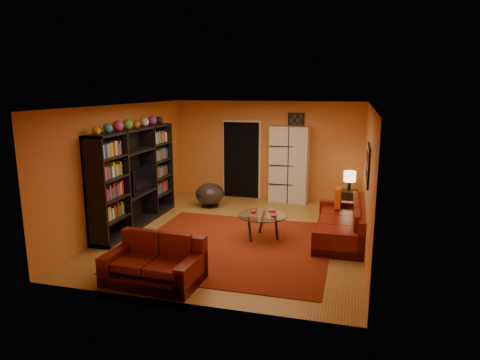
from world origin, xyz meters
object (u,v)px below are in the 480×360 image
(loveseat, at_px, (156,263))
(table_lamp, at_px, (350,177))
(storage_cabinet, at_px, (289,165))
(side_table, at_px, (348,201))
(coffee_table, at_px, (263,217))
(entertainment_unit, at_px, (135,178))
(bowl_chair, at_px, (210,194))
(sofa, at_px, (345,224))
(tv, at_px, (139,179))

(loveseat, relative_size, table_lamp, 3.12)
(storage_cabinet, relative_size, side_table, 3.95)
(loveseat, bearing_deg, side_table, -27.49)
(coffee_table, xyz_separation_m, table_lamp, (1.60, 2.49, 0.39))
(entertainment_unit, height_order, bowl_chair, entertainment_unit)
(coffee_table, bearing_deg, loveseat, -118.20)
(entertainment_unit, xyz_separation_m, loveseat, (1.63, -2.42, -0.76))
(side_table, bearing_deg, entertainment_unit, -152.41)
(sofa, xyz_separation_m, table_lamp, (0.02, 2.02, 0.55))
(side_table, bearing_deg, tv, -153.09)
(sofa, xyz_separation_m, bowl_chair, (-3.36, 1.51, 0.03))
(entertainment_unit, distance_m, loveseat, 3.02)
(entertainment_unit, bearing_deg, sofa, 3.84)
(storage_cabinet, distance_m, side_table, 1.77)
(bowl_chair, bearing_deg, sofa, -24.27)
(coffee_table, relative_size, table_lamp, 2.04)
(loveseat, bearing_deg, bowl_chair, 10.89)
(tv, height_order, coffee_table, tv)
(tv, relative_size, loveseat, 0.65)
(tv, height_order, loveseat, tv)
(loveseat, bearing_deg, tv, 35.37)
(sofa, xyz_separation_m, side_table, (0.02, 2.02, -0.03))
(storage_cabinet, bearing_deg, loveseat, -99.67)
(table_lamp, bearing_deg, storage_cabinet, 162.66)
(tv, height_order, sofa, tv)
(loveseat, relative_size, bowl_chair, 2.04)
(bowl_chair, xyz_separation_m, side_table, (3.38, 0.51, -0.07))
(tv, distance_m, side_table, 4.98)
(tv, xyz_separation_m, side_table, (4.39, 2.23, -0.75))
(tv, distance_m, storage_cabinet, 3.93)
(loveseat, relative_size, side_table, 2.97)
(entertainment_unit, distance_m, side_table, 5.07)
(side_table, bearing_deg, bowl_chair, -171.43)
(storage_cabinet, xyz_separation_m, bowl_chair, (-1.85, -0.99, -0.67))
(storage_cabinet, bearing_deg, table_lamp, -13.32)
(sofa, relative_size, loveseat, 1.59)
(tv, bearing_deg, table_lamp, -63.09)
(coffee_table, relative_size, storage_cabinet, 0.49)
(sofa, distance_m, coffee_table, 1.65)
(loveseat, relative_size, coffee_table, 1.53)
(tv, distance_m, loveseat, 3.05)
(storage_cabinet, bearing_deg, side_table, -13.32)
(loveseat, height_order, coffee_table, loveseat)
(entertainment_unit, height_order, loveseat, entertainment_unit)
(entertainment_unit, xyz_separation_m, table_lamp, (4.44, 2.32, -0.21))
(loveseat, relative_size, storage_cabinet, 0.75)
(entertainment_unit, relative_size, bowl_chair, 4.13)
(bowl_chair, bearing_deg, table_lamp, 8.57)
(sofa, relative_size, bowl_chair, 3.26)
(bowl_chair, relative_size, table_lamp, 1.52)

